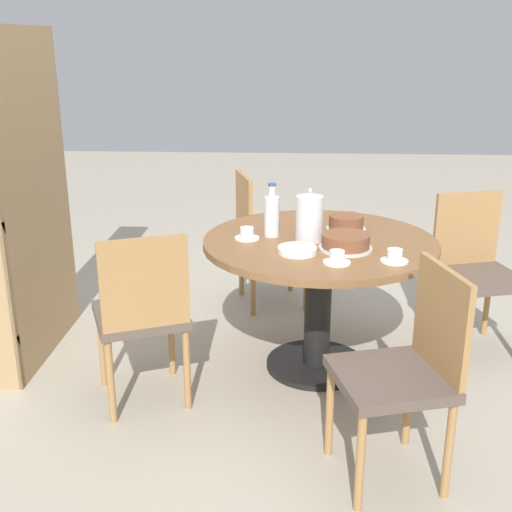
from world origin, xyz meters
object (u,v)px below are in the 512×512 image
at_px(chair_d, 405,368).
at_px(coffee_pot, 309,217).
at_px(chair_a, 475,268).
at_px(cake_second, 346,223).
at_px(cup_a, 337,258).
at_px(cup_b, 247,234).
at_px(cake_main, 346,242).
at_px(bookshelf, 17,201).
at_px(chair_b, 264,235).
at_px(cup_c, 395,257).
at_px(water_bottle, 272,215).
at_px(chair_c, 142,312).

distance_m(chair_d, coffee_pot, 1.02).
relative_size(chair_d, coffee_pot, 3.28).
height_order(chair_a, cake_second, chair_a).
relative_size(chair_d, cup_a, 6.94).
relative_size(cup_a, cup_b, 1.00).
height_order(chair_d, cup_a, chair_d).
bearing_deg(coffee_pot, chair_a, -71.31).
xyz_separation_m(chair_d, cake_main, (0.73, 0.19, 0.28)).
bearing_deg(chair_a, cake_second, 174.51).
distance_m(chair_d, cake_main, 0.81).
bearing_deg(cake_second, cake_main, 175.15).
distance_m(coffee_pot, cake_main, 0.24).
height_order(bookshelf, cup_b, bookshelf).
bearing_deg(chair_b, chair_d, -176.88).
relative_size(coffee_pot, cup_c, 2.12).
xyz_separation_m(chair_a, water_bottle, (-0.25, 1.15, 0.36)).
distance_m(cup_a, cup_c, 0.27).
bearing_deg(cake_main, bookshelf, 80.68).
relative_size(chair_a, chair_b, 1.00).
bearing_deg(bookshelf, chair_a, 94.00).
height_order(chair_a, chair_c, same).
relative_size(water_bottle, cup_c, 2.18).
distance_m(chair_b, cup_b, 0.94).
distance_m(chair_d, cup_a, 0.64).
bearing_deg(chair_b, water_bottle, 168.64).
relative_size(bookshelf, cake_main, 6.79).
distance_m(chair_b, bookshelf, 1.56).
distance_m(coffee_pot, cake_second, 0.30).
height_order(chair_c, coffee_pot, coffee_pot).
distance_m(chair_d, cake_second, 1.12).
bearing_deg(coffee_pot, cake_second, -46.14).
bearing_deg(chair_c, chair_a, -179.90).
distance_m(chair_b, chair_c, 1.40).
height_order(cake_main, cup_c, cake_main).
bearing_deg(cup_a, cake_second, -8.80).
distance_m(bookshelf, cup_c, 2.02).
distance_m(water_bottle, cup_b, 0.17).
height_order(chair_b, water_bottle, water_bottle).
distance_m(water_bottle, cup_a, 0.53).
xyz_separation_m(chair_a, coffee_pot, (-0.32, 0.95, 0.37)).
relative_size(chair_c, cake_second, 4.16).
xyz_separation_m(coffee_pot, cup_b, (0.01, 0.32, -0.10)).
height_order(coffee_pot, cup_c, coffee_pot).
relative_size(coffee_pot, water_bottle, 0.97).
xyz_separation_m(bookshelf, water_bottle, (-0.08, -1.38, -0.04)).
bearing_deg(cup_c, chair_a, -41.61).
height_order(cake_main, cup_a, cake_main).
relative_size(bookshelf, cup_b, 13.83).
bearing_deg(cake_second, water_bottle, 107.90).
height_order(cake_main, cake_second, cake_second).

